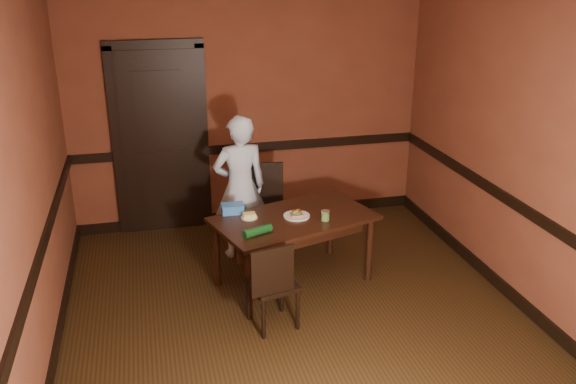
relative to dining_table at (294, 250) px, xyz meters
name	(u,v)px	position (x,y,z in m)	size (l,w,h in m)	color
floor	(297,318)	(-0.12, -0.63, -0.34)	(4.00, 4.50, 0.01)	black
wall_back	(249,109)	(-0.12, 1.62, 1.01)	(4.00, 0.02, 2.70)	brown
wall_front	(421,327)	(-0.12, -2.88, 1.01)	(4.00, 0.02, 2.70)	brown
wall_left	(31,193)	(-2.12, -0.63, 1.01)	(0.02, 4.50, 2.70)	brown
wall_right	(521,154)	(1.88, -0.63, 1.01)	(0.02, 4.50, 2.70)	brown
dado_back	(250,148)	(-0.12, 1.60, 0.56)	(4.00, 0.03, 0.10)	black
dado_left	(42,249)	(-2.11, -0.63, 0.56)	(0.03, 4.50, 0.10)	black
dado_right	(513,203)	(1.86, -0.63, 0.56)	(0.03, 4.50, 0.10)	black
baseboard_back	(251,215)	(-0.12, 1.60, -0.28)	(4.00, 0.03, 0.12)	black
baseboard_left	(57,344)	(-2.11, -0.63, -0.28)	(0.03, 4.50, 0.12)	black
baseboard_right	(501,285)	(1.86, -0.63, -0.28)	(0.03, 4.50, 0.12)	black
door	(160,138)	(-1.12, 1.58, 0.75)	(1.05, 0.07, 2.20)	black
dining_table	(294,250)	(0.00, 0.00, 0.00)	(1.46, 0.82, 0.69)	black
chair_far	(269,212)	(-0.10, 0.65, 0.14)	(0.45, 0.45, 0.96)	black
chair_near	(273,283)	(-0.35, -0.67, 0.06)	(0.37, 0.37, 0.80)	black
person	(240,187)	(-0.39, 0.72, 0.41)	(0.55, 0.36, 1.51)	silver
sandwich_plate	(297,215)	(0.03, 0.00, 0.36)	(0.25, 0.25, 0.06)	silver
sauce_jar	(325,215)	(0.26, -0.14, 0.39)	(0.08, 0.08, 0.09)	#54863F
cheese_saucer	(249,216)	(-0.41, 0.07, 0.36)	(0.16, 0.16, 0.05)	silver
food_tub	(233,209)	(-0.54, 0.23, 0.39)	(0.22, 0.15, 0.09)	#357BCC
wrapped_veg	(258,231)	(-0.41, -0.32, 0.38)	(0.08, 0.08, 0.27)	#0E3C14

